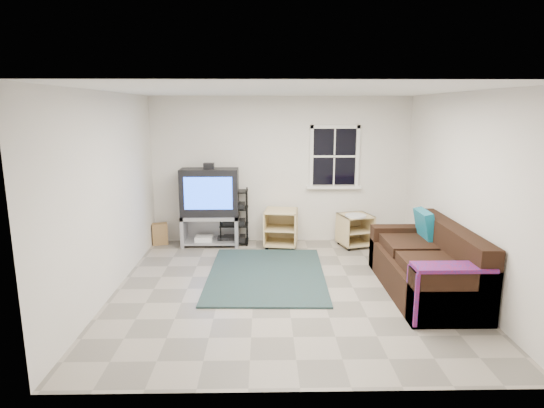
{
  "coord_description": "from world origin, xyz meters",
  "views": [
    {
      "loc": [
        -0.31,
        -5.78,
        2.39
      ],
      "look_at": [
        -0.19,
        0.4,
        1.08
      ],
      "focal_mm": 30.0,
      "sensor_mm": 36.0,
      "label": 1
    }
  ],
  "objects_px": {
    "tv_unit": "(210,201)",
    "av_rack": "(234,220)",
    "side_table_right": "(354,228)",
    "sofa": "(427,267)",
    "side_table_left": "(281,226)"
  },
  "relations": [
    {
      "from": "tv_unit",
      "to": "av_rack",
      "type": "distance_m",
      "value": 0.56
    },
    {
      "from": "tv_unit",
      "to": "side_table_right",
      "type": "relative_size",
      "value": 2.3
    },
    {
      "from": "av_rack",
      "to": "side_table_right",
      "type": "distance_m",
      "value": 2.13
    },
    {
      "from": "tv_unit",
      "to": "side_table_right",
      "type": "height_order",
      "value": "tv_unit"
    },
    {
      "from": "av_rack",
      "to": "side_table_right",
      "type": "relative_size",
      "value": 1.57
    },
    {
      "from": "tv_unit",
      "to": "side_table_left",
      "type": "xyz_separation_m",
      "value": [
        1.25,
        -0.08,
        -0.45
      ]
    },
    {
      "from": "tv_unit",
      "to": "side_table_left",
      "type": "relative_size",
      "value": 2.23
    },
    {
      "from": "side_table_right",
      "to": "sofa",
      "type": "relative_size",
      "value": 0.3
    },
    {
      "from": "av_rack",
      "to": "tv_unit",
      "type": "bearing_deg",
      "value": -170.45
    },
    {
      "from": "av_rack",
      "to": "side_table_right",
      "type": "bearing_deg",
      "value": -5.02
    },
    {
      "from": "side_table_right",
      "to": "sofa",
      "type": "distance_m",
      "value": 2.14
    },
    {
      "from": "av_rack",
      "to": "sofa",
      "type": "height_order",
      "value": "av_rack"
    },
    {
      "from": "tv_unit",
      "to": "av_rack",
      "type": "height_order",
      "value": "tv_unit"
    },
    {
      "from": "side_table_left",
      "to": "side_table_right",
      "type": "xyz_separation_m",
      "value": [
        1.28,
        -0.03,
        -0.02
      ]
    },
    {
      "from": "side_table_left",
      "to": "sofa",
      "type": "bearing_deg",
      "value": -48.63
    }
  ]
}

